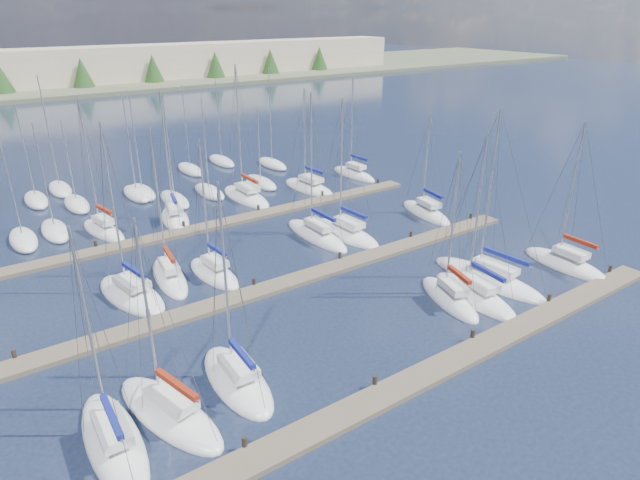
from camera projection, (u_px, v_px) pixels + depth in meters
ground at (133, 158)px, 74.70m from camera, size 400.00×400.00×0.00m
dock_near at (438, 369)px, 30.90m from camera, size 44.00×1.93×1.10m
dock_mid at (305, 277)px, 41.46m from camera, size 44.00×1.93×1.10m
dock_far at (227, 222)px, 52.02m from camera, size 44.00×1.93×1.10m
sailboat_h at (132, 294)px, 38.88m from camera, size 4.41×8.36×13.36m
sailboat_a at (114, 442)px, 25.69m from camera, size 2.67×8.30×11.90m
sailboat_i at (170, 277)px, 41.37m from camera, size 3.03×7.67×12.43m
sailboat_g at (565, 264)px, 43.50m from camera, size 2.73×7.38×12.41m
sailboat_r at (354, 174)px, 66.93m from camera, size 2.40×7.67×12.65m
sailboat_f at (488, 278)px, 41.16m from camera, size 3.69×9.99×13.79m
sailboat_m at (426, 213)px, 54.41m from camera, size 3.69×7.89×10.83m
sailboat_e at (474, 295)px, 38.77m from camera, size 3.44×8.16×12.70m
sailboat_b at (169, 413)px, 27.52m from camera, size 4.52×8.64×11.52m
sailboat_p at (246, 197)px, 59.01m from camera, size 3.03×8.91×14.90m
sailboat_o at (175, 218)px, 52.93m from camera, size 3.92×7.34×13.24m
sailboat_k at (316, 235)px, 49.03m from camera, size 2.50×9.01×13.63m
sailboat_j at (214, 273)px, 41.96m from camera, size 2.83×6.78×11.46m
sailboat_d at (449, 298)px, 38.33m from camera, size 3.95×7.17×11.53m
sailboat_q at (309, 188)px, 61.97m from camera, size 3.49×8.48×12.06m
sailboat_n at (104, 230)px, 50.00m from camera, size 3.48×7.47×13.16m
sailboat_c at (237, 380)px, 29.94m from camera, size 3.06×7.42×12.36m
sailboat_l at (345, 233)px, 49.49m from camera, size 3.34×8.81×13.08m
distant_boats at (138, 192)px, 60.07m from camera, size 36.93×20.75×13.30m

